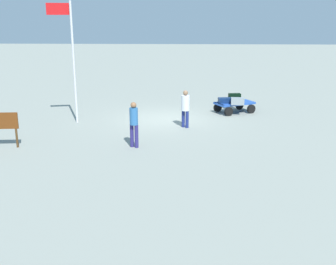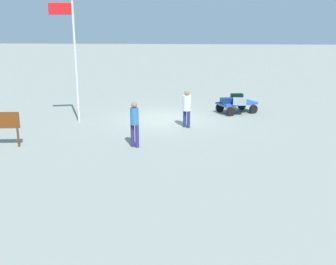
{
  "view_description": "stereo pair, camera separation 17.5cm",
  "coord_description": "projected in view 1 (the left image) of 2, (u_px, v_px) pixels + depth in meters",
  "views": [
    {
      "loc": [
        -1.03,
        18.8,
        4.57
      ],
      "look_at": [
        -0.43,
        6.0,
        1.01
      ],
      "focal_mm": 43.72,
      "sensor_mm": 36.0,
      "label": 1
    },
    {
      "loc": [
        -1.21,
        18.79,
        4.57
      ],
      "look_at": [
        -0.43,
        6.0,
        1.01
      ],
      "focal_mm": 43.72,
      "sensor_mm": 36.0,
      "label": 2
    }
  ],
  "objects": [
    {
      "name": "ground_plane",
      "position": [
        165.0,
        119.0,
        19.37
      ],
      "size": [
        120.0,
        120.0,
        0.0
      ],
      "primitive_type": "plane",
      "color": "gray"
    },
    {
      "name": "signboard",
      "position": [
        4.0,
        124.0,
        14.84
      ],
      "size": [
        1.02,
        0.17,
        1.32
      ],
      "color": "#4C3319",
      "rests_on": "ground"
    },
    {
      "name": "suitcase_olive",
      "position": [
        238.0,
        101.0,
        19.92
      ],
      "size": [
        0.65,
        0.42,
        0.33
      ],
      "color": "gray",
      "rests_on": "luggage_cart"
    },
    {
      "name": "flagpole",
      "position": [
        70.0,
        52.0,
        17.89
      ],
      "size": [
        1.07,
        0.26,
        5.33
      ],
      "color": "silver",
      "rests_on": "ground"
    },
    {
      "name": "worker_trailing",
      "position": [
        134.0,
        122.0,
        14.86
      ],
      "size": [
        0.4,
        0.4,
        1.69
      ],
      "color": "navy",
      "rests_on": "ground"
    },
    {
      "name": "suitcase_navy",
      "position": [
        225.0,
        100.0,
        20.3
      ],
      "size": [
        0.67,
        0.46,
        0.26
      ],
      "color": "#0F254F",
      "rests_on": "luggage_cart"
    },
    {
      "name": "worker_lead",
      "position": [
        185.0,
        106.0,
        17.62
      ],
      "size": [
        0.51,
        0.51,
        1.63
      ],
      "color": "navy",
      "rests_on": "ground"
    },
    {
      "name": "suitcase_tan",
      "position": [
        235.0,
        97.0,
        21.08
      ],
      "size": [
        0.65,
        0.39,
        0.33
      ],
      "color": "black",
      "rests_on": "luggage_cart"
    },
    {
      "name": "luggage_cart",
      "position": [
        234.0,
        105.0,
        20.6
      ],
      "size": [
        2.15,
        1.84,
        0.54
      ],
      "color": "#2551AF",
      "rests_on": "ground"
    }
  ]
}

